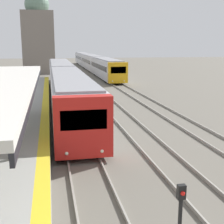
{
  "coord_description": "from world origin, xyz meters",
  "views": [
    {
      "loc": [
        -1.36,
        -2.21,
        5.16
      ],
      "look_at": [
        1.82,
        13.63,
        1.65
      ],
      "focal_mm": 50.0,
      "sensor_mm": 36.0,
      "label": 1
    }
  ],
  "objects_px": {
    "person_on_platform": "(11,134)",
    "signal_post_near": "(180,212)",
    "train_near": "(64,81)",
    "train_far": "(92,62)"
  },
  "relations": [
    {
      "from": "person_on_platform",
      "to": "train_far",
      "type": "xyz_separation_m",
      "value": [
        10.13,
        52.42,
        -0.22
      ]
    },
    {
      "from": "person_on_platform",
      "to": "signal_post_near",
      "type": "xyz_separation_m",
      "value": [
        4.48,
        -5.15,
        -0.76
      ]
    },
    {
      "from": "signal_post_near",
      "to": "person_on_platform",
      "type": "bearing_deg",
      "value": 131.02
    },
    {
      "from": "train_far",
      "to": "signal_post_near",
      "type": "relative_size",
      "value": 26.82
    },
    {
      "from": "train_near",
      "to": "train_far",
      "type": "height_order",
      "value": "train_near"
    },
    {
      "from": "train_near",
      "to": "person_on_platform",
      "type": "bearing_deg",
      "value": -98.79
    },
    {
      "from": "train_near",
      "to": "signal_post_near",
      "type": "height_order",
      "value": "train_near"
    },
    {
      "from": "signal_post_near",
      "to": "train_near",
      "type": "bearing_deg",
      "value": 93.98
    },
    {
      "from": "person_on_platform",
      "to": "train_near",
      "type": "height_order",
      "value": "train_near"
    },
    {
      "from": "train_near",
      "to": "train_far",
      "type": "bearing_deg",
      "value": 77.92
    }
  ]
}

